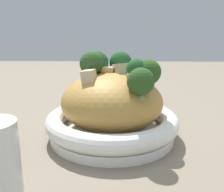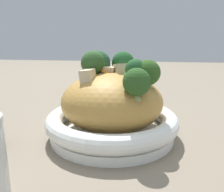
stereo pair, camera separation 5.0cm
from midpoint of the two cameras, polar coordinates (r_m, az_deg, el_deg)
ground_plane at (r=0.53m, az=2.74°, el=-9.41°), size 3.00×3.00×0.00m
serving_bowl at (r=0.52m, az=2.78°, el=-6.57°), size 0.28×0.28×0.05m
noodle_heap at (r=0.50m, az=2.84°, el=-1.31°), size 0.21×0.21×0.12m
broccoli_florets at (r=0.49m, az=4.54°, el=6.44°), size 0.18×0.18×0.08m
carrot_coins at (r=0.51m, az=4.11°, el=5.20°), size 0.06×0.10×0.03m
zucchini_slices at (r=0.48m, az=7.78°, el=4.42°), size 0.10×0.06×0.04m
chicken_chunks at (r=0.50m, az=3.16°, el=5.42°), size 0.10×0.12×0.04m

